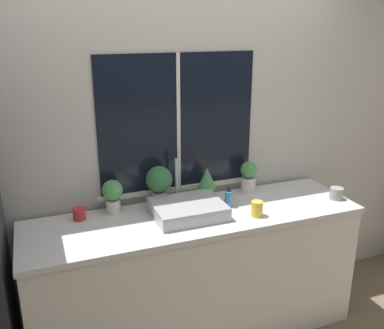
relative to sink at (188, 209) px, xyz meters
The scene contains 12 objects.
wall_back 0.53m from the sink, 81.50° to the left, with size 8.00×0.09×2.70m.
wall_right 2.52m from the sink, 28.54° to the left, with size 0.06×7.00×2.70m.
counter 0.51m from the sink, ahead, with size 2.22×0.63×0.91m.
sink is the anchor object (origin of this frame).
potted_plant_far_left 0.50m from the sink, 153.33° to the left, with size 0.14×0.14×0.23m.
potted_plant_center_left 0.28m from the sink, 118.95° to the left, with size 0.18×0.18×0.28m.
potted_plant_center_right 0.33m from the sink, 44.17° to the left, with size 0.13×0.13×0.23m.
potted_plant_far_right 0.61m from the sink, 21.52° to the left, with size 0.12×0.12×0.23m.
soap_bottle 0.31m from the sink, ahead, with size 0.05×0.05×0.15m.
mug_red 0.69m from the sink, 164.02° to the left, with size 0.08×0.08×0.08m.
mug_yellow 0.45m from the sink, 22.57° to the right, with size 0.08×0.08×0.10m.
mug_grey 1.09m from the sink, ahead, with size 0.09×0.09×0.08m.
Camera 1 is at (-0.94, -2.07, 2.12)m, focal length 40.00 mm.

